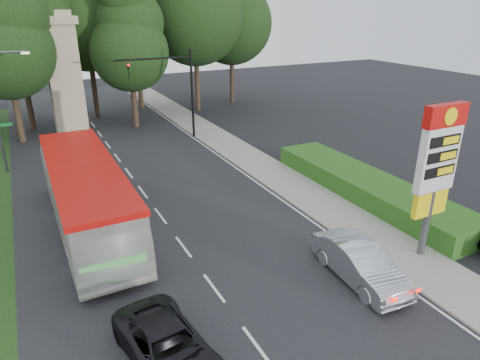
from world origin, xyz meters
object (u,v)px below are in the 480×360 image
traffic_signal_mast (176,82)px  sedan_silver (360,263)px  transit_bus (87,198)px  gas_station_pylon (437,162)px  suv_charcoal (168,347)px  monument (64,74)px

traffic_signal_mast → sedan_silver: size_ratio=1.52×
traffic_signal_mast → transit_bus: (-9.18, -12.80, -2.94)m
gas_station_pylon → suv_charcoal: (-12.00, -0.84, -3.79)m
traffic_signal_mast → suv_charcoal: bearing=-110.4°
sedan_silver → suv_charcoal: bearing=-171.2°
transit_bus → gas_station_pylon: bearing=-36.7°
gas_station_pylon → suv_charcoal: gas_station_pylon is taller
monument → sedan_silver: monument is taller
gas_station_pylon → suv_charcoal: bearing=-176.0°
transit_bus → sedan_silver: transit_bus is taller
transit_bus → traffic_signal_mast: bearing=53.6°
traffic_signal_mast → sedan_silver: 22.45m
gas_station_pylon → monument: 30.17m
traffic_signal_mast → sedan_silver: (-0.18, -22.11, -3.89)m
traffic_signal_mast → transit_bus: 16.02m
monument → transit_bus: 19.16m
sedan_silver → gas_station_pylon: bearing=5.5°
gas_station_pylon → sedan_silver: bearing=-178.3°
gas_station_pylon → monument: size_ratio=0.68×
gas_station_pylon → sedan_silver: size_ratio=1.44×
monument → suv_charcoal: bearing=-91.6°
monument → sedan_silver: size_ratio=2.12×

